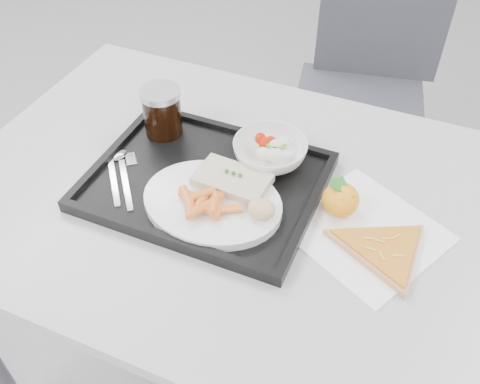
% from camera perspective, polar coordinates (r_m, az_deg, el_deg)
% --- Properties ---
extents(table, '(1.20, 0.80, 0.75)m').
position_cam_1_polar(table, '(1.10, 0.96, -2.91)').
color(table, '#B3B3B5').
rests_on(table, ground).
extents(chair, '(0.50, 0.50, 0.93)m').
position_cam_1_polar(chair, '(1.87, 13.52, 12.35)').
color(chair, '#383940').
rests_on(chair, ground).
extents(tray, '(0.45, 0.35, 0.03)m').
position_cam_1_polar(tray, '(1.07, -3.68, 0.99)').
color(tray, black).
rests_on(tray, table).
extents(dinner_plate, '(0.27, 0.27, 0.02)m').
position_cam_1_polar(dinner_plate, '(1.01, -2.96, -1.13)').
color(dinner_plate, white).
rests_on(dinner_plate, tray).
extents(fish_fillet, '(0.15, 0.09, 0.03)m').
position_cam_1_polar(fish_fillet, '(1.03, -0.81, 1.33)').
color(fish_fillet, beige).
rests_on(fish_fillet, dinner_plate).
extents(bread_roll, '(0.06, 0.05, 0.03)m').
position_cam_1_polar(bread_roll, '(0.96, 2.29, -1.81)').
color(bread_roll, '#E6B58D').
rests_on(bread_roll, dinner_plate).
extents(salad_bowl, '(0.15, 0.15, 0.05)m').
position_cam_1_polar(salad_bowl, '(1.10, 3.22, 4.32)').
color(salad_bowl, white).
rests_on(salad_bowl, tray).
extents(cola_glass, '(0.09, 0.09, 0.11)m').
position_cam_1_polar(cola_glass, '(1.16, -8.32, 8.57)').
color(cola_glass, black).
rests_on(cola_glass, tray).
extents(cutlery, '(0.13, 0.16, 0.01)m').
position_cam_1_polar(cutlery, '(1.11, -12.61, 2.20)').
color(cutlery, silver).
rests_on(cutlery, tray).
extents(napkin, '(0.33, 0.33, 0.00)m').
position_cam_1_polar(napkin, '(1.02, 13.16, -4.13)').
color(napkin, white).
rests_on(napkin, table).
extents(tangerine, '(0.09, 0.09, 0.07)m').
position_cam_1_polar(tangerine, '(1.02, 10.69, -0.79)').
color(tangerine, orange).
rests_on(tangerine, napkin).
extents(pizza_slice, '(0.22, 0.22, 0.02)m').
position_cam_1_polar(pizza_slice, '(0.98, 15.07, -5.95)').
color(pizza_slice, tan).
rests_on(pizza_slice, napkin).
extents(carrot_pile, '(0.13, 0.09, 0.03)m').
position_cam_1_polar(carrot_pile, '(0.98, -3.81, -1.15)').
color(carrot_pile, orange).
rests_on(carrot_pile, dinner_plate).
extents(salad_contents, '(0.08, 0.08, 0.03)m').
position_cam_1_polar(salad_contents, '(1.09, 3.36, 4.77)').
color(salad_contents, '#B21A04').
rests_on(salad_contents, salad_bowl).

